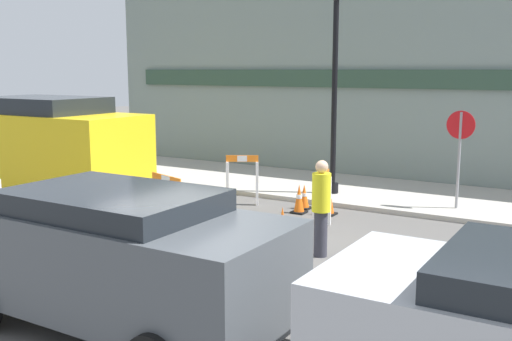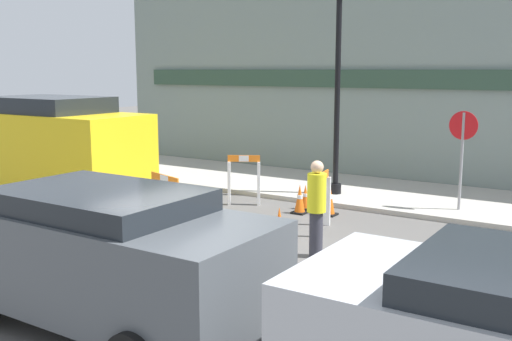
{
  "view_description": "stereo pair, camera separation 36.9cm",
  "coord_description": "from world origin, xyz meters",
  "px_view_note": "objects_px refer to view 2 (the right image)",
  "views": [
    {
      "loc": [
        5.71,
        -7.62,
        3.05
      ],
      "look_at": [
        -0.56,
        2.78,
        1.0
      ],
      "focal_mm": 42.0,
      "sensor_mm": 36.0,
      "label": 1
    },
    {
      "loc": [
        6.02,
        -7.42,
        3.05
      ],
      "look_at": [
        -0.56,
        2.78,
        1.0
      ],
      "focal_mm": 42.0,
      "sensor_mm": 36.0,
      "label": 2
    }
  ],
  "objects_px": {
    "streetlamp_post": "(338,59)",
    "stop_sign": "(462,144)",
    "work_van": "(51,143)",
    "person_worker": "(316,205)",
    "parked_car_1": "(102,250)"
  },
  "relations": [
    {
      "from": "parked_car_1",
      "to": "work_van",
      "type": "xyz_separation_m",
      "value": [
        -6.58,
        4.51,
        0.36
      ]
    },
    {
      "from": "stop_sign",
      "to": "person_worker",
      "type": "xyz_separation_m",
      "value": [
        -1.22,
        -4.25,
        -0.64
      ]
    },
    {
      "from": "streetlamp_post",
      "to": "parked_car_1",
      "type": "bearing_deg",
      "value": -84.2
    },
    {
      "from": "streetlamp_post",
      "to": "person_worker",
      "type": "relative_size",
      "value": 3.08
    },
    {
      "from": "streetlamp_post",
      "to": "work_van",
      "type": "relative_size",
      "value": 0.98
    },
    {
      "from": "stop_sign",
      "to": "work_van",
      "type": "relative_size",
      "value": 0.42
    },
    {
      "from": "streetlamp_post",
      "to": "stop_sign",
      "type": "xyz_separation_m",
      "value": [
        2.94,
        -0.1,
        -1.79
      ]
    },
    {
      "from": "work_van",
      "to": "parked_car_1",
      "type": "bearing_deg",
      "value": -34.47
    },
    {
      "from": "parked_car_1",
      "to": "work_van",
      "type": "distance_m",
      "value": 7.98
    },
    {
      "from": "person_worker",
      "to": "parked_car_1",
      "type": "bearing_deg",
      "value": 104.35
    },
    {
      "from": "work_van",
      "to": "stop_sign",
      "type": "bearing_deg",
      "value": 22.18
    },
    {
      "from": "stop_sign",
      "to": "person_worker",
      "type": "distance_m",
      "value": 4.47
    },
    {
      "from": "streetlamp_post",
      "to": "stop_sign",
      "type": "distance_m",
      "value": 3.44
    },
    {
      "from": "work_van",
      "to": "person_worker",
      "type": "bearing_deg",
      "value": -5.45
    },
    {
      "from": "parked_car_1",
      "to": "stop_sign",
      "type": "bearing_deg",
      "value": 75.32
    }
  ]
}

